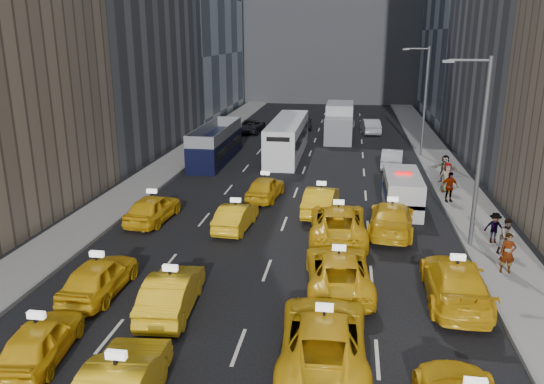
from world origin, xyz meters
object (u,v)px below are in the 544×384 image
Objects in this scene: nypd_van at (402,192)px; double_decker at (216,144)px; city_bus at (288,138)px; box_truck at (339,122)px; pedestrian_0 at (508,253)px.

nypd_van is 17.39m from double_decker.
double_decker reaches higher than nypd_van.
city_bus is 1.60× the size of box_truck.
pedestrian_0 is (12.00, -21.88, -0.49)m from city_bus.
nypd_van is 3.09× the size of pedestrian_0.
city_bus is (-8.37, 13.28, 0.50)m from nypd_van.
pedestrian_0 is at bearing -75.09° from box_truck.
nypd_van is 0.45× the size of city_bus.
nypd_van is 0.55× the size of double_decker.
box_truck is at bearing 54.78° from double_decker.
city_bus is 6.83× the size of pedestrian_0.
nypd_van is 9.33m from pedestrian_0.
nypd_van is 15.71m from city_bus.
double_decker is 6.16m from city_bus.
box_truck is 30.92m from pedestrian_0.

